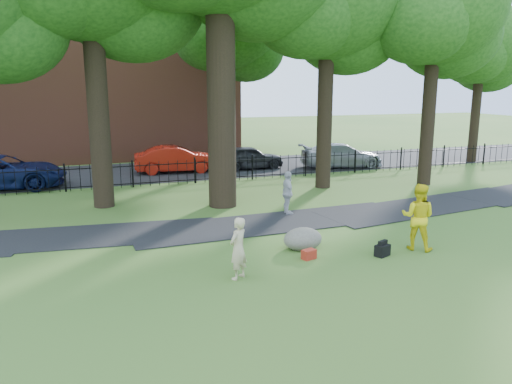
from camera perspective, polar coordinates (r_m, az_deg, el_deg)
name	(u,v)px	position (r m, az deg, el deg)	size (l,w,h in m)	color
ground	(293,263)	(13.80, 4.24, -8.07)	(120.00, 120.00, 0.00)	#376122
footpath	(274,223)	(17.59, 2.11, -3.56)	(36.00, 2.60, 0.03)	black
street	(180,170)	(28.72, -8.73, 2.46)	(80.00, 7.00, 0.02)	black
iron_fence	(195,171)	(24.76, -7.00, 2.37)	(44.00, 0.04, 1.20)	black
brick_building	(94,66)	(35.87, -18.05, 13.54)	(18.00, 8.00, 12.00)	brown
woman	(238,248)	(12.45, -2.06, -6.46)	(0.58, 0.38, 1.58)	tan
man	(418,217)	(15.34, 18.02, -2.72)	(0.96, 0.75, 1.97)	yellow
pedestrian	(288,193)	(18.59, 3.65, -0.12)	(0.96, 0.40, 1.64)	#B6B5BA
boulder	(303,237)	(14.89, 5.37, -5.17)	(1.18, 0.89, 0.69)	#6D6A5A
backpack	(382,250)	(14.69, 14.24, -6.48)	(0.44, 0.27, 0.33)	black
red_bag	(309,254)	(14.09, 6.06, -7.10)	(0.39, 0.25, 0.27)	maroon
red_sedan	(176,159)	(27.95, -9.14, 3.72)	(1.57, 4.51, 1.48)	#9D170C
navy_van	(1,172)	(26.05, -27.13, 2.03)	(2.63, 5.70, 1.59)	#0D1745
grey_car	(248,157)	(28.74, -0.87, 3.98)	(1.61, 4.01, 1.37)	black
silver_car	(341,155)	(29.82, 9.74, 4.15)	(1.98, 4.86, 1.41)	gray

